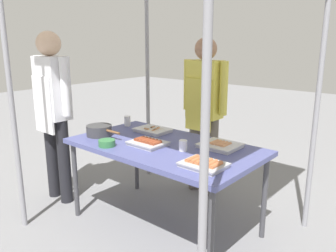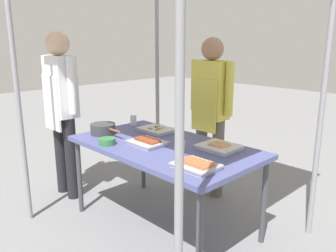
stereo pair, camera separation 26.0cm
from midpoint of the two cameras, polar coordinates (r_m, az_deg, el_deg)
The scene contains 12 objects.
ground_plane at distance 3.19m, azimuth 1.76°, elevation -16.08°, with size 18.00×18.00×0.00m, color slate.
stall_table at distance 2.90m, azimuth 1.86°, elevation -4.08°, with size 1.60×0.90×0.75m.
tray_grilled_sausages at distance 2.87m, azimuth -0.85°, elevation -2.74°, with size 0.30×0.24×0.05m.
tray_meat_skewers at distance 3.28m, azimuth 0.31°, elevation -0.66°, with size 0.32×0.24×0.04m.
tray_pork_links at distance 2.38m, azimuth 7.83°, elevation -6.47°, with size 0.30×0.24×0.06m.
tray_spring_rolls at distance 2.81m, azimuth 11.09°, elevation -3.43°, with size 0.31×0.28×0.05m.
cooking_wok at distance 3.22m, azimuth -8.41°, elevation -0.45°, with size 0.39×0.23×0.10m.
condiment_bowl at distance 2.90m, azimuth -7.51°, elevation -2.57°, with size 0.14×0.14×0.05m, color #33723F.
drink_cup_near_edge at distance 2.71m, azimuth 4.87°, elevation -3.33°, with size 0.07×0.07×0.09m, color white.
drink_cup_by_wok at distance 3.52m, azimuth -3.65°, elevation 0.93°, with size 0.06×0.06×0.10m, color white.
vendor_woman at distance 3.53m, azimuth 9.16°, elevation 3.51°, with size 0.52×0.23×1.63m.
customer_nearby at distance 3.57m, azimuth -15.23°, elevation 3.94°, with size 0.52×0.24×1.68m.
Camera 2 is at (2.00, -1.90, 1.60)m, focal length 36.88 mm.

